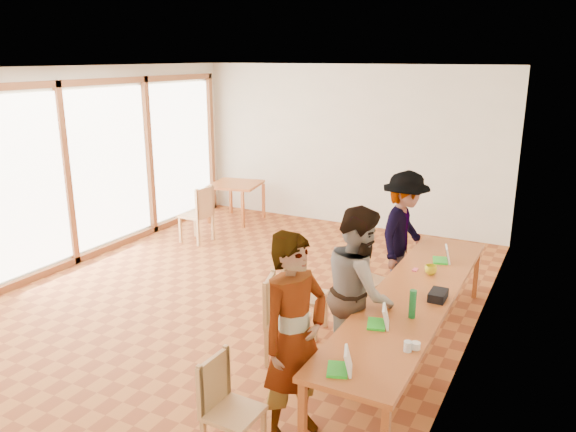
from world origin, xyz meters
TOP-DOWN VIEW (x-y plane):
  - ground at (0.00, 0.00)m, footprint 8.00×8.00m
  - wall_back at (0.00, 4.00)m, footprint 6.00×0.10m
  - wall_right at (3.00, 0.00)m, footprint 0.10×8.00m
  - window_wall at (-2.96, 0.00)m, footprint 0.10×8.00m
  - ceiling at (0.00, 0.00)m, footprint 6.00×8.00m
  - communal_table at (2.50, -0.39)m, footprint 0.80×4.00m
  - side_table at (-2.00, 3.20)m, footprint 0.90×0.90m
  - chair_near at (1.58, -2.58)m, footprint 0.42×0.42m
  - chair_mid at (1.25, -1.06)m, footprint 0.54×0.54m
  - chair_far at (1.13, -0.37)m, footprint 0.48×0.48m
  - chair_empty at (1.60, 0.62)m, footprint 0.46×0.46m
  - chair_spare at (-1.81, 1.77)m, footprint 0.49×0.49m
  - person_near at (1.97, -2.09)m, footprint 0.64×0.78m
  - person_mid at (2.08, -0.88)m, footprint 0.96×1.05m
  - person_far at (1.91, 1.24)m, footprint 0.69×1.13m
  - laptop_near at (2.41, -2.13)m, footprint 0.26×0.27m
  - laptop_mid at (2.43, -1.25)m, footprint 0.25×0.27m
  - laptop_far at (2.56, 0.70)m, footprint 0.25×0.27m
  - yellow_mug at (2.52, 0.22)m, footprint 0.17×0.17m
  - green_bottle at (2.64, -0.95)m, footprint 0.07×0.07m
  - clear_glass at (2.78, -1.59)m, footprint 0.07×0.07m
  - condiment_cup at (2.83, -1.52)m, footprint 0.08×0.08m
  - pink_phone at (2.34, 0.26)m, footprint 0.05×0.10m
  - black_pouch at (2.76, -0.42)m, footprint 0.16×0.26m

SIDE VIEW (x-z plane):
  - ground at x=0.00m, z-range 0.00..0.00m
  - chair_empty at x=1.60m, z-range 0.28..0.70m
  - chair_near at x=1.58m, z-range 0.30..0.76m
  - chair_mid at x=1.25m, z-range 0.33..0.82m
  - chair_far at x=1.13m, z-range 0.33..0.83m
  - chair_spare at x=-1.81m, z-range 0.34..0.87m
  - side_table at x=-2.00m, z-range 0.29..1.04m
  - communal_table at x=2.50m, z-range 0.33..1.08m
  - pink_phone at x=2.34m, z-range 0.75..0.76m
  - condiment_cup at x=2.83m, z-range 0.75..0.81m
  - clear_glass at x=2.78m, z-range 0.75..0.84m
  - black_pouch at x=2.76m, z-range 0.75..0.84m
  - laptop_near at x=2.41m, z-range 0.71..0.90m
  - laptop_mid at x=2.43m, z-range 0.71..0.90m
  - yellow_mug at x=2.52m, z-range 0.75..0.86m
  - laptop_far at x=2.56m, z-range 0.71..0.90m
  - person_far at x=1.91m, z-range 0.00..1.70m
  - person_mid at x=2.08m, z-range 0.00..1.75m
  - green_bottle at x=2.64m, z-range 0.75..1.03m
  - person_near at x=1.97m, z-range 0.00..1.82m
  - wall_back at x=0.00m, z-range 0.00..3.00m
  - wall_right at x=3.00m, z-range 0.00..3.00m
  - window_wall at x=-2.96m, z-range 0.00..3.00m
  - ceiling at x=0.00m, z-range 3.00..3.04m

